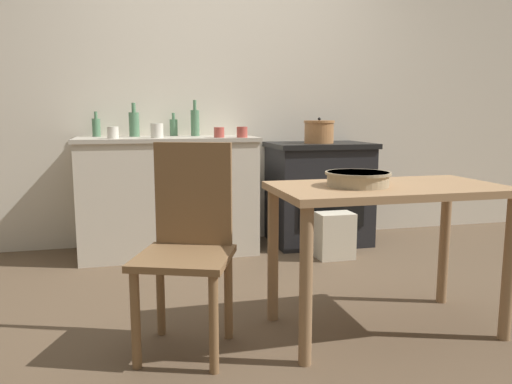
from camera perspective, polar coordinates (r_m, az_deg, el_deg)
name	(u,v)px	position (r m, az deg, el deg)	size (l,w,h in m)	color
ground_plane	(274,304)	(2.87, 2.05, -12.69)	(14.00, 14.00, 0.00)	brown
wall_back	(221,88)	(4.22, -3.99, 11.77)	(8.00, 0.07, 2.55)	beige
counter_cabinet	(168,195)	(3.88, -9.99, -0.35)	(1.33, 0.61, 0.89)	beige
stove	(318,193)	(4.16, 7.14, -0.09)	(0.81, 0.62, 0.83)	black
work_table	(387,209)	(2.47, 14.79, -1.93)	(1.09, 0.59, 0.72)	#A87F56
chair	(188,241)	(2.27, -7.77, -5.58)	(0.52, 0.52, 0.93)	olive
flour_sack	(335,236)	(3.75, 8.99, -4.93)	(0.27, 0.19, 0.34)	beige
stock_pot	(319,132)	(4.04, 7.22, 6.86)	(0.25, 0.25, 0.20)	#B77A47
mixing_bowl_large	(358,178)	(2.38, 11.57, 1.57)	(0.31, 0.31, 0.07)	tan
bottle_far_left	(195,122)	(4.01, -6.98, 7.92)	(0.07, 0.07, 0.28)	#517F5B
bottle_left	(96,127)	(4.05, -17.79, 7.09)	(0.06, 0.06, 0.19)	#517F5B
bottle_mid_left	(134,124)	(3.98, -13.76, 7.60)	(0.08, 0.08, 0.26)	#517F5B
bottle_center_left	(174,127)	(4.06, -9.39, 7.34)	(0.06, 0.06, 0.18)	#517F5B
cup_center	(113,133)	(3.67, -16.04, 6.54)	(0.08, 0.08, 0.08)	silver
cup_center_right	(219,132)	(3.70, -4.24, 6.81)	(0.08, 0.08, 0.08)	#B74C42
cup_mid_right	(157,131)	(3.70, -11.26, 6.89)	(0.09, 0.09, 0.10)	silver
cup_right	(242,132)	(3.70, -1.60, 6.85)	(0.08, 0.08, 0.08)	#B74C42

